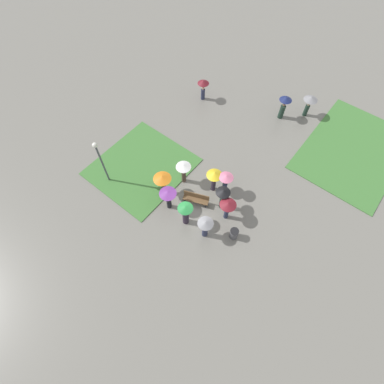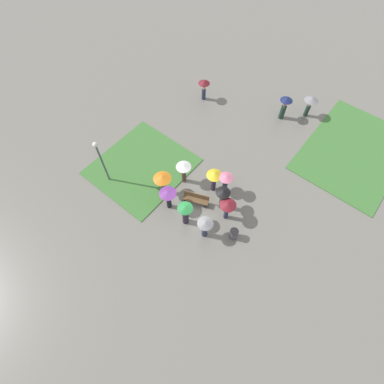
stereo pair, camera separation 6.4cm
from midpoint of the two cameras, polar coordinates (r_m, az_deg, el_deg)
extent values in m
plane|color=slate|center=(19.40, 0.26, -3.43)|extent=(90.00, 90.00, 0.00)
cube|color=#427A38|center=(21.53, -9.63, 4.79)|extent=(6.00, 6.39, 0.06)
cube|color=#427A38|center=(25.08, 28.25, 7.00)|extent=(6.28, 8.91, 0.06)
cube|color=brown|center=(19.28, 0.62, -1.49)|extent=(1.71, 1.02, 0.05)
cube|color=brown|center=(19.15, 0.78, -0.67)|extent=(1.57, 0.68, 0.45)
cube|color=#232326|center=(19.58, -1.46, -1.30)|extent=(0.22, 0.38, 0.40)
cube|color=#232326|center=(19.39, 2.71, -2.36)|extent=(0.22, 0.38, 0.40)
cylinder|color=#474C51|center=(20.01, -16.67, 5.00)|extent=(0.12, 0.12, 3.50)
sphere|color=white|center=(18.59, -18.13, 8.49)|extent=(0.32, 0.32, 0.32)
cylinder|color=#4C4C51|center=(18.42, 7.88, -7.89)|extent=(0.49, 0.49, 0.76)
cylinder|color=black|center=(18.07, 8.03, -7.39)|extent=(0.53, 0.53, 0.03)
cylinder|color=#282D47|center=(18.84, 6.45, -4.00)|extent=(0.37, 0.37, 1.02)
sphere|color=brown|center=(18.30, 6.63, -3.11)|extent=(0.20, 0.20, 0.20)
cylinder|color=#4C4C4F|center=(18.06, 6.72, -2.70)|extent=(0.02, 0.02, 0.35)
cone|color=maroon|center=(17.82, 6.81, -2.26)|extent=(1.03, 1.03, 0.20)
cylinder|color=#282D47|center=(19.71, 6.12, 0.93)|extent=(0.44, 0.44, 1.16)
sphere|color=#997051|center=(19.15, 6.31, 2.02)|extent=(0.20, 0.20, 0.20)
cylinder|color=#4C4C4F|center=(18.92, 6.38, 2.48)|extent=(0.02, 0.02, 0.35)
cone|color=pink|center=(18.70, 6.46, 2.95)|extent=(0.92, 0.92, 0.19)
cylinder|color=#282D47|center=(18.22, 2.37, -7.43)|extent=(0.46, 0.46, 0.98)
sphere|color=beige|center=(17.68, 2.44, -6.63)|extent=(0.21, 0.21, 0.21)
cylinder|color=#4C4C4F|center=(17.42, 2.47, -6.24)|extent=(0.02, 0.02, 0.35)
cone|color=gray|center=(17.17, 2.51, -5.85)|extent=(0.95, 0.95, 0.20)
cylinder|color=#47382D|center=(20.16, -1.65, 3.00)|extent=(0.41, 0.41, 1.04)
sphere|color=beige|center=(19.65, -1.70, 4.03)|extent=(0.21, 0.21, 0.21)
cylinder|color=#4C4C4F|center=(19.42, -1.72, 4.51)|extent=(0.02, 0.02, 0.35)
cone|color=white|center=(19.19, -1.74, 5.02)|extent=(0.99, 0.99, 0.22)
cylinder|color=black|center=(19.11, -4.50, -1.97)|extent=(0.38, 0.38, 1.09)
sphere|color=tan|center=(18.56, -4.63, -0.99)|extent=(0.19, 0.19, 0.19)
cylinder|color=#4C4C4F|center=(18.32, -4.69, -0.56)|extent=(0.02, 0.02, 0.35)
cone|color=#703389|center=(18.08, -4.75, -0.09)|extent=(1.08, 1.08, 0.23)
cylinder|color=#2D2333|center=(19.79, 4.00, 1.43)|extent=(0.39, 0.39, 1.10)
sphere|color=#997051|center=(19.26, 4.12, 2.48)|extent=(0.19, 0.19, 0.19)
cylinder|color=#4C4C4F|center=(19.03, 4.17, 2.94)|extent=(0.02, 0.02, 0.35)
cone|color=gold|center=(18.78, 4.23, 3.47)|extent=(1.02, 1.02, 0.27)
cylinder|color=#1E3328|center=(19.11, 5.56, -1.88)|extent=(0.33, 0.33, 1.16)
sphere|color=tan|center=(18.52, 5.73, -0.82)|extent=(0.22, 0.22, 0.22)
cylinder|color=#4C4C4F|center=(18.27, 5.81, -0.37)|extent=(0.02, 0.02, 0.35)
cone|color=black|center=(18.03, 5.89, 0.11)|extent=(0.91, 0.91, 0.23)
cylinder|color=#1E3328|center=(19.76, -5.52, 0.80)|extent=(0.35, 0.35, 0.99)
sphere|color=brown|center=(19.26, -5.67, 1.77)|extent=(0.23, 0.23, 0.23)
cylinder|color=#4C4C4F|center=(19.02, -5.74, 2.25)|extent=(0.02, 0.02, 0.35)
cone|color=orange|center=(18.77, -5.82, 2.77)|extent=(1.16, 1.16, 0.26)
cylinder|color=#2D2333|center=(18.50, -1.31, -4.82)|extent=(0.54, 0.54, 1.18)
sphere|color=brown|center=(17.88, -1.35, -3.81)|extent=(0.21, 0.21, 0.21)
cylinder|color=#4C4C4F|center=(17.63, -1.37, -3.38)|extent=(0.02, 0.02, 0.35)
cone|color=#237A38|center=(17.38, -1.39, -2.93)|extent=(0.94, 0.94, 0.23)
cylinder|color=#1E3328|center=(25.91, 20.83, 14.35)|extent=(0.38, 0.38, 0.99)
sphere|color=beige|center=(25.53, 21.25, 15.29)|extent=(0.20, 0.20, 0.20)
cylinder|color=#4C4C4F|center=(25.36, 21.45, 15.74)|extent=(0.02, 0.02, 0.35)
cone|color=gray|center=(25.17, 21.68, 16.24)|extent=(1.06, 1.06, 0.27)
cylinder|color=#1E3328|center=(25.07, 16.64, 14.46)|extent=(0.51, 0.51, 1.16)
sphere|color=#997051|center=(24.63, 17.05, 15.60)|extent=(0.21, 0.21, 0.21)
cylinder|color=#4C4C4F|center=(24.45, 17.22, 16.08)|extent=(0.02, 0.02, 0.35)
cone|color=navy|center=(24.26, 17.40, 16.59)|extent=(0.93, 0.93, 0.25)
cylinder|color=#282D47|center=(25.76, 2.01, 18.14)|extent=(0.40, 0.40, 0.95)
sphere|color=tan|center=(25.39, 2.05, 19.16)|extent=(0.23, 0.23, 0.23)
cylinder|color=#4C4C4F|center=(25.21, 2.07, 19.67)|extent=(0.02, 0.02, 0.35)
cone|color=maroon|center=(25.01, 2.10, 20.22)|extent=(0.92, 0.92, 0.27)
camera|label=1|loc=(0.03, -90.10, -0.16)|focal=28.00mm
camera|label=2|loc=(0.03, 89.90, 0.16)|focal=28.00mm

